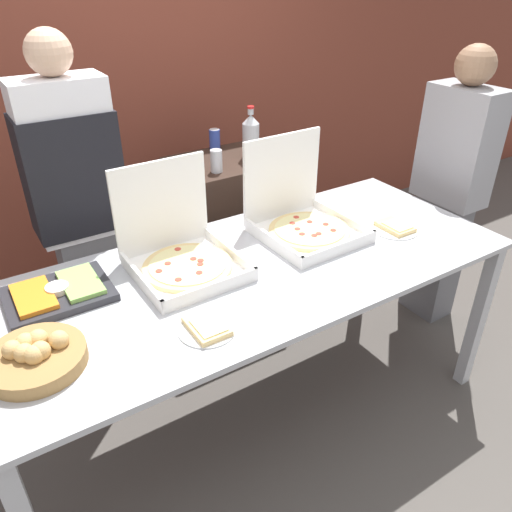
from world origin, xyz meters
name	(u,v)px	position (x,y,z in m)	size (l,w,h in m)	color
ground_plane	(256,412)	(0.00, 0.00, 0.00)	(16.00, 16.00, 0.00)	#514C47
brick_wall_behind	(110,76)	(0.00, 1.70, 1.40)	(10.00, 0.06, 2.80)	brown
buffet_table	(256,285)	(0.00, 0.00, 0.79)	(2.28, 0.95, 0.89)	#B7BABF
pizza_box_far_left	(181,251)	(-0.27, 0.16, 0.97)	(0.43, 0.45, 0.42)	white
pizza_box_near_left	(302,217)	(0.36, 0.15, 0.97)	(0.45, 0.47, 0.44)	white
paper_plate_front_center	(395,227)	(0.75, -0.08, 0.90)	(0.23, 0.23, 0.03)	white
paper_plate_front_right	(207,327)	(-0.38, -0.27, 0.90)	(0.21, 0.21, 0.03)	white
veggie_tray	(58,293)	(-0.77, 0.22, 0.91)	(0.39, 0.30, 0.05)	#28282D
bread_basket	(35,356)	(-0.92, -0.13, 0.93)	(0.32, 0.32, 0.10)	#9E7542
sideboard_podium	(235,235)	(0.42, 0.91, 0.51)	(0.72, 0.50, 1.02)	black
soda_bottle	(251,136)	(0.52, 0.86, 1.15)	(0.10, 0.10, 0.30)	#B7BCC1
soda_can_silver	(216,161)	(0.24, 0.77, 1.08)	(0.07, 0.07, 0.12)	silver
soda_can_colored	(215,139)	(0.41, 1.11, 1.08)	(0.07, 0.07, 0.12)	#334CB2
person_server_vest	(79,204)	(-0.52, 0.77, 1.01)	(0.42, 0.24, 1.79)	slate
person_guest_plaid	(449,188)	(1.44, 0.15, 0.87)	(0.22, 0.40, 1.66)	slate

